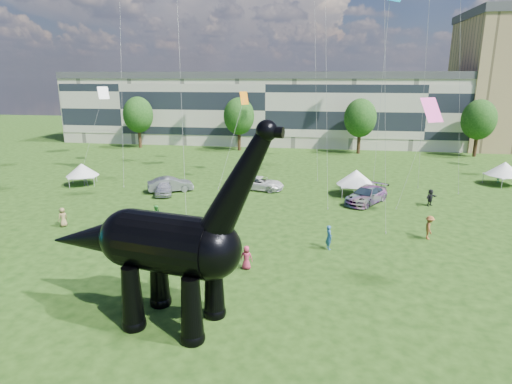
# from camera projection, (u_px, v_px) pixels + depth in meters

# --- Properties ---
(ground) EXTENTS (220.00, 220.00, 0.00)m
(ground) POSITION_uv_depth(u_px,v_px,m) (269.00, 332.00, 21.26)
(ground) COLOR #16330C
(ground) RESTS_ON ground
(terrace_row) EXTENTS (78.00, 11.00, 12.00)m
(terrace_row) POSITION_uv_depth(u_px,v_px,m) (269.00, 111.00, 80.01)
(terrace_row) COLOR beige
(terrace_row) RESTS_ON ground
(tree_far_left) EXTENTS (5.20, 5.20, 9.44)m
(tree_far_left) POSITION_uv_depth(u_px,v_px,m) (138.00, 112.00, 74.68)
(tree_far_left) COLOR #382314
(tree_far_left) RESTS_ON ground
(tree_mid_left) EXTENTS (5.20, 5.20, 9.44)m
(tree_mid_left) POSITION_uv_depth(u_px,v_px,m) (239.00, 113.00, 71.96)
(tree_mid_left) COLOR #382314
(tree_mid_left) RESTS_ON ground
(tree_mid_right) EXTENTS (5.20, 5.20, 9.44)m
(tree_mid_right) POSITION_uv_depth(u_px,v_px,m) (360.00, 115.00, 68.93)
(tree_mid_right) COLOR #382314
(tree_mid_right) RESTS_ON ground
(tree_far_right) EXTENTS (5.20, 5.20, 9.44)m
(tree_far_right) POSITION_uv_depth(u_px,v_px,m) (479.00, 116.00, 66.20)
(tree_far_right) COLOR #382314
(tree_far_right) RESTS_ON ground
(dinosaur_sculpture) EXTENTS (13.46, 4.83, 10.97)m
(dinosaur_sculpture) POSITION_uv_depth(u_px,v_px,m) (161.00, 245.00, 21.31)
(dinosaur_sculpture) COLOR black
(dinosaur_sculpture) RESTS_ON ground
(car_silver) EXTENTS (2.66, 4.55, 1.45)m
(car_silver) POSITION_uv_depth(u_px,v_px,m) (165.00, 188.00, 45.98)
(car_silver) COLOR silver
(car_silver) RESTS_ON ground
(car_grey) EXTENTS (5.17, 3.67, 1.62)m
(car_grey) POSITION_uv_depth(u_px,v_px,m) (170.00, 184.00, 47.00)
(car_grey) COLOR slate
(car_grey) RESTS_ON ground
(car_white) EXTENTS (5.67, 3.52, 1.46)m
(car_white) POSITION_uv_depth(u_px,v_px,m) (260.00, 183.00, 47.78)
(car_white) COLOR white
(car_white) RESTS_ON ground
(car_dark) EXTENTS (5.11, 6.12, 1.68)m
(car_dark) POSITION_uv_depth(u_px,v_px,m) (367.00, 195.00, 42.65)
(car_dark) COLOR #595960
(car_dark) RESTS_ON ground
(gazebo_near) EXTENTS (4.12, 4.12, 2.79)m
(gazebo_near) POSITION_uv_depth(u_px,v_px,m) (356.00, 177.00, 45.20)
(gazebo_near) COLOR white
(gazebo_near) RESTS_ON ground
(gazebo_far) EXTENTS (5.15, 5.15, 2.75)m
(gazebo_far) POSITION_uv_depth(u_px,v_px,m) (504.00, 169.00, 49.56)
(gazebo_far) COLOR silver
(gazebo_far) RESTS_ON ground
(gazebo_left) EXTENTS (4.79, 4.79, 2.53)m
(gazebo_left) POSITION_uv_depth(u_px,v_px,m) (82.00, 170.00, 49.69)
(gazebo_left) COLOR silver
(gazebo_left) RESTS_ON ground
(visitors) EXTENTS (49.00, 44.53, 1.88)m
(visitors) POSITION_uv_depth(u_px,v_px,m) (283.00, 220.00, 35.14)
(visitors) COLOR maroon
(visitors) RESTS_ON ground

